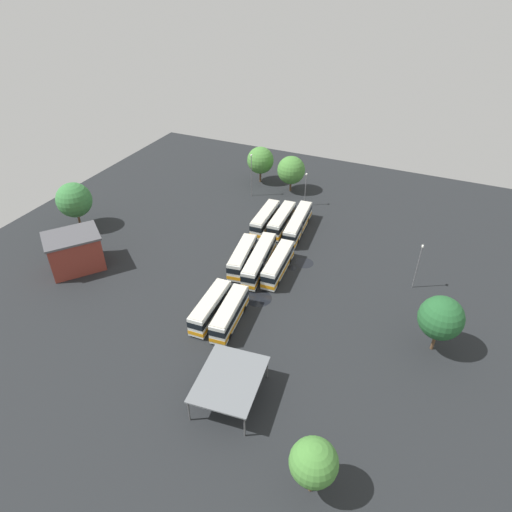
% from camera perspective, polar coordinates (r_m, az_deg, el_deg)
% --- Properties ---
extents(ground_plane, '(105.45, 105.45, 0.00)m').
position_cam_1_polar(ground_plane, '(78.46, 0.49, -1.68)').
color(ground_plane, black).
extents(bus_row0_slot1, '(10.40, 3.53, 3.61)m').
position_cam_1_polar(bus_row0_slot1, '(66.82, -3.34, -7.27)').
color(bus_row0_slot1, silver).
rests_on(bus_row0_slot1, ground_plane).
extents(bus_row0_slot2, '(10.32, 3.03, 3.61)m').
position_cam_1_polar(bus_row0_slot2, '(68.11, -5.76, -6.45)').
color(bus_row0_slot2, silver).
rests_on(bus_row0_slot2, ground_plane).
extents(bus_row1_slot0, '(11.22, 3.20, 3.61)m').
position_cam_1_polar(bus_row1_slot0, '(76.54, 2.81, -1.02)').
color(bus_row1_slot0, silver).
rests_on(bus_row1_slot0, ground_plane).
extents(bus_row1_slot1, '(13.56, 4.16, 3.61)m').
position_cam_1_polar(bus_row1_slot1, '(77.41, 0.41, -0.51)').
color(bus_row1_slot1, silver).
rests_on(bus_row1_slot1, ground_plane).
extents(bus_row1_slot2, '(10.65, 4.05, 3.61)m').
position_cam_1_polar(bus_row1_slot2, '(78.24, -1.73, -0.10)').
color(bus_row1_slot2, silver).
rests_on(bus_row1_slot2, ground_plane).
extents(bus_row2_slot0, '(13.52, 3.66, 3.61)m').
position_cam_1_polar(bus_row2_slot0, '(88.10, 5.31, 4.09)').
color(bus_row2_slot0, silver).
rests_on(bus_row2_slot0, ground_plane).
extents(bus_row2_slot1, '(10.97, 3.06, 3.61)m').
position_cam_1_polar(bus_row2_slot1, '(89.01, 3.26, 4.54)').
color(bus_row2_slot1, silver).
rests_on(bus_row2_slot1, ground_plane).
extents(bus_row2_slot2, '(10.91, 3.02, 3.61)m').
position_cam_1_polar(bus_row2_slot2, '(89.44, 1.18, 4.75)').
color(bus_row2_slot2, silver).
rests_on(bus_row2_slot2, ground_plane).
extents(depot_building, '(11.32, 10.98, 6.52)m').
position_cam_1_polar(depot_building, '(83.20, -21.97, 0.56)').
color(depot_building, maroon).
rests_on(depot_building, ground_plane).
extents(maintenance_shelter, '(10.39, 8.54, 3.57)m').
position_cam_1_polar(maintenance_shelter, '(56.35, -3.37, -15.28)').
color(maintenance_shelter, slate).
rests_on(maintenance_shelter, ground_plane).
extents(lamp_post_near_entrance, '(0.56, 0.28, 9.70)m').
position_cam_1_polar(lamp_post_near_entrance, '(100.14, -0.59, 10.35)').
color(lamp_post_near_entrance, slate).
rests_on(lamp_post_near_entrance, ground_plane).
extents(lamp_post_by_building, '(0.56, 0.28, 7.40)m').
position_cam_1_polar(lamp_post_by_building, '(97.00, 6.28, 8.54)').
color(lamp_post_by_building, slate).
rests_on(lamp_post_by_building, ground_plane).
extents(lamp_post_mid_lot, '(0.56, 0.28, 8.21)m').
position_cam_1_polar(lamp_post_mid_lot, '(76.24, 19.79, -1.08)').
color(lamp_post_mid_lot, slate).
rests_on(lamp_post_mid_lot, ground_plane).
extents(tree_south_edge, '(6.17, 6.17, 8.51)m').
position_cam_1_polar(tree_south_edge, '(106.72, 0.56, 12.02)').
color(tree_south_edge, brown).
rests_on(tree_south_edge, ground_plane).
extents(tree_northwest, '(6.01, 6.01, 8.76)m').
position_cam_1_polar(tree_northwest, '(65.12, 22.35, -7.26)').
color(tree_northwest, brown).
rests_on(tree_northwest, ground_plane).
extents(tree_west_edge, '(4.93, 4.93, 7.49)m').
position_cam_1_polar(tree_west_edge, '(48.56, 7.30, -24.48)').
color(tree_west_edge, brown).
rests_on(tree_west_edge, ground_plane).
extents(tree_northeast, '(6.24, 6.24, 8.20)m').
position_cam_1_polar(tree_northeast, '(102.75, 4.47, 10.78)').
color(tree_northeast, brown).
rests_on(tree_northeast, ground_plane).
extents(tree_north_edge, '(6.75, 6.75, 9.41)m').
position_cam_1_polar(tree_north_edge, '(94.26, -22.02, 6.59)').
color(tree_north_edge, brown).
rests_on(tree_north_edge, ground_plane).
extents(puddle_between_rows, '(1.56, 1.56, 0.01)m').
position_cam_1_polar(puddle_between_rows, '(78.99, 4.64, -1.52)').
color(puddle_between_rows, black).
rests_on(puddle_between_rows, ground_plane).
extents(puddle_near_shelter, '(3.23, 3.23, 0.01)m').
position_cam_1_polar(puddle_near_shelter, '(80.41, 6.14, -0.89)').
color(puddle_near_shelter, black).
rests_on(puddle_near_shelter, ground_plane).
extents(puddle_front_lane, '(4.30, 4.30, 0.01)m').
position_cam_1_polar(puddle_front_lane, '(72.27, 0.32, -5.37)').
color(puddle_front_lane, black).
rests_on(puddle_front_lane, ground_plane).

